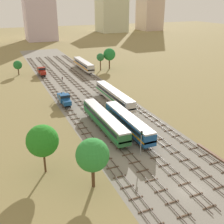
{
  "coord_description": "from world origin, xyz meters",
  "views": [
    {
      "loc": [
        -25.92,
        -28.81,
        28.26
      ],
      "look_at": [
        0.0,
        31.85,
        1.5
      ],
      "focal_mm": 44.77,
      "sensor_mm": 36.0,
      "label": 1
    }
  ],
  "objects_px": {
    "diesel_railcar_centre_left_nearest": "(128,122)",
    "diesel_railcar_centre_right_farther": "(83,64)",
    "passenger_coach_left_near": "(104,120)",
    "shunter_loco_far_left_midfar": "(64,99)",
    "signal_post_near": "(63,83)",
    "signal_post_nearest": "(141,140)",
    "shunter_loco_far_left_far": "(42,71)",
    "passenger_coach_centre_mid": "(114,95)"
  },
  "relations": [
    {
      "from": "diesel_railcar_centre_left_nearest",
      "to": "passenger_coach_centre_mid",
      "type": "distance_m",
      "value": 18.77
    },
    {
      "from": "diesel_railcar_centre_left_nearest",
      "to": "signal_post_near",
      "type": "height_order",
      "value": "signal_post_near"
    },
    {
      "from": "diesel_railcar_centre_left_nearest",
      "to": "signal_post_nearest",
      "type": "height_order",
      "value": "signal_post_nearest"
    },
    {
      "from": "shunter_loco_far_left_midfar",
      "to": "signal_post_near",
      "type": "distance_m",
      "value": 11.09
    },
    {
      "from": "shunter_loco_far_left_midfar",
      "to": "shunter_loco_far_left_far",
      "type": "relative_size",
      "value": 1.0
    },
    {
      "from": "shunter_loco_far_left_midfar",
      "to": "diesel_railcar_centre_left_nearest",
      "type": "bearing_deg",
      "value": -68.39
    },
    {
      "from": "diesel_railcar_centre_right_farther",
      "to": "signal_post_nearest",
      "type": "height_order",
      "value": "signal_post_nearest"
    },
    {
      "from": "shunter_loco_far_left_midfar",
      "to": "signal_post_nearest",
      "type": "height_order",
      "value": "signal_post_nearest"
    },
    {
      "from": "passenger_coach_centre_mid",
      "to": "shunter_loco_far_left_far",
      "type": "distance_m",
      "value": 42.98
    },
    {
      "from": "shunter_loco_far_left_far",
      "to": "diesel_railcar_centre_left_nearest",
      "type": "bearing_deg",
      "value": -81.32
    },
    {
      "from": "shunter_loco_far_left_far",
      "to": "signal_post_near",
      "type": "relative_size",
      "value": 1.52
    },
    {
      "from": "diesel_railcar_centre_right_farther",
      "to": "signal_post_nearest",
      "type": "distance_m",
      "value": 72.27
    },
    {
      "from": "diesel_railcar_centre_left_nearest",
      "to": "diesel_railcar_centre_right_farther",
      "type": "height_order",
      "value": "same"
    },
    {
      "from": "shunter_loco_far_left_far",
      "to": "signal_post_nearest",
      "type": "height_order",
      "value": "signal_post_nearest"
    },
    {
      "from": "shunter_loco_far_left_midfar",
      "to": "signal_post_nearest",
      "type": "bearing_deg",
      "value": -78.42
    },
    {
      "from": "diesel_railcar_centre_left_nearest",
      "to": "passenger_coach_centre_mid",
      "type": "xyz_separation_m",
      "value": [
        4.5,
        18.22,
        0.02
      ]
    },
    {
      "from": "passenger_coach_left_near",
      "to": "signal_post_nearest",
      "type": "bearing_deg",
      "value": -80.39
    },
    {
      "from": "diesel_railcar_centre_left_nearest",
      "to": "passenger_coach_left_near",
      "type": "distance_m",
      "value": 5.45
    },
    {
      "from": "passenger_coach_left_near",
      "to": "shunter_loco_far_left_far",
      "type": "bearing_deg",
      "value": 94.6
    },
    {
      "from": "diesel_railcar_centre_left_nearest",
      "to": "shunter_loco_far_left_far",
      "type": "distance_m",
      "value": 59.71
    },
    {
      "from": "shunter_loco_far_left_midfar",
      "to": "shunter_loco_far_left_far",
      "type": "bearing_deg",
      "value": 90.0
    },
    {
      "from": "passenger_coach_centre_mid",
      "to": "diesel_railcar_centre_right_farther",
      "type": "distance_m",
      "value": 43.16
    },
    {
      "from": "shunter_loco_far_left_midfar",
      "to": "passenger_coach_left_near",
      "type": "bearing_deg",
      "value": -77.11
    },
    {
      "from": "passenger_coach_left_near",
      "to": "shunter_loco_far_left_midfar",
      "type": "height_order",
      "value": "passenger_coach_left_near"
    },
    {
      "from": "signal_post_nearest",
      "to": "passenger_coach_centre_mid",
      "type": "bearing_deg",
      "value": 76.64
    },
    {
      "from": "shunter_loco_far_left_far",
      "to": "signal_post_near",
      "type": "height_order",
      "value": "signal_post_near"
    },
    {
      "from": "shunter_loco_far_left_far",
      "to": "diesel_railcar_centre_right_farther",
      "type": "xyz_separation_m",
      "value": [
        18.02,
        2.12,
        0.59
      ]
    },
    {
      "from": "passenger_coach_left_near",
      "to": "signal_post_nearest",
      "type": "distance_m",
      "value": 13.51
    },
    {
      "from": "signal_post_near",
      "to": "shunter_loco_far_left_far",
      "type": "bearing_deg",
      "value": 95.04
    },
    {
      "from": "diesel_railcar_centre_left_nearest",
      "to": "shunter_loco_far_left_far",
      "type": "relative_size",
      "value": 2.42
    },
    {
      "from": "shunter_loco_far_left_midfar",
      "to": "signal_post_near",
      "type": "height_order",
      "value": "signal_post_near"
    },
    {
      "from": "passenger_coach_centre_mid",
      "to": "shunter_loco_far_left_far",
      "type": "bearing_deg",
      "value": 108.32
    },
    {
      "from": "passenger_coach_centre_mid",
      "to": "signal_post_near",
      "type": "bearing_deg",
      "value": 126.41
    },
    {
      "from": "diesel_railcar_centre_right_farther",
      "to": "passenger_coach_centre_mid",
      "type": "bearing_deg",
      "value": -95.99
    },
    {
      "from": "signal_post_nearest",
      "to": "passenger_coach_left_near",
      "type": "bearing_deg",
      "value": 99.61
    },
    {
      "from": "passenger_coach_centre_mid",
      "to": "shunter_loco_far_left_midfar",
      "type": "height_order",
      "value": "passenger_coach_centre_mid"
    },
    {
      "from": "signal_post_nearest",
      "to": "signal_post_near",
      "type": "xyz_separation_m",
      "value": [
        -4.5,
        43.72,
        0.11
      ]
    },
    {
      "from": "passenger_coach_left_near",
      "to": "diesel_railcar_centre_right_farther",
      "type": "bearing_deg",
      "value": 76.9
    },
    {
      "from": "diesel_railcar_centre_left_nearest",
      "to": "passenger_coach_centre_mid",
      "type": "relative_size",
      "value": 0.93
    },
    {
      "from": "diesel_railcar_centre_right_farther",
      "to": "signal_post_near",
      "type": "distance_m",
      "value": 31.84
    },
    {
      "from": "passenger_coach_left_near",
      "to": "diesel_railcar_centre_left_nearest",
      "type": "bearing_deg",
      "value": -34.24
    },
    {
      "from": "diesel_railcar_centre_right_farther",
      "to": "signal_post_near",
      "type": "xyz_separation_m",
      "value": [
        -15.76,
        -27.65,
        0.92
      ]
    }
  ]
}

